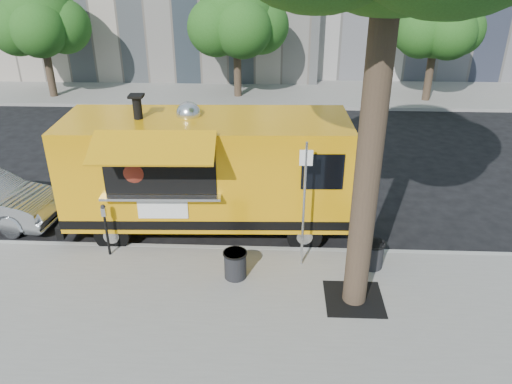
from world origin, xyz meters
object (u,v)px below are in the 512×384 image
far_tree_b (237,17)px  sign_post (304,198)px  trash_bin_right (235,264)px  parking_meter (105,224)px  trash_bin_left (373,254)px  far_tree_c (437,21)px  far_tree_a (40,18)px  food_truck (206,171)px

far_tree_b → sign_post: size_ratio=1.83×
trash_bin_right → parking_meter: bearing=166.0°
trash_bin_left → far_tree_c: bearing=70.9°
far_tree_b → far_tree_c: size_ratio=1.06×
sign_post → far_tree_c: bearing=65.2°
far_tree_a → far_tree_b: far_tree_b is taller
far_tree_c → trash_bin_left: size_ratio=8.25×
food_truck → far_tree_b: bearing=88.8°
far_tree_a → far_tree_c: size_ratio=1.03×
far_tree_a → trash_bin_left: (13.16, -13.88, -3.29)m
parking_meter → trash_bin_left: parking_meter is taller
far_tree_b → trash_bin_right: 15.22m
far_tree_b → trash_bin_right: size_ratio=8.62×
far_tree_b → sign_post: far_tree_b is taller
far_tree_b → trash_bin_right: (1.07, -14.81, -3.34)m
sign_post → food_truck: size_ratio=0.41×
far_tree_a → food_truck: size_ratio=0.73×
far_tree_b → trash_bin_left: size_ratio=8.71×
sign_post → far_tree_b: bearing=100.1°
far_tree_c → trash_bin_right: (-7.93, -14.51, -3.23)m
far_tree_c → food_truck: 15.22m
sign_post → trash_bin_left: 2.11m
far_tree_b → parking_meter: 14.48m
sign_post → parking_meter: bearing=177.5°
far_tree_c → parking_meter: (-11.00, -13.75, -2.74)m
far_tree_a → parking_meter: size_ratio=4.01×
far_tree_a → trash_bin_left: size_ratio=8.48×
parking_meter → trash_bin_right: 3.20m
far_tree_a → far_tree_c: far_tree_a is taller
trash_bin_left → trash_bin_right: (-3.09, -0.53, 0.00)m
far_tree_c → trash_bin_left: 15.15m
food_truck → trash_bin_right: size_ratio=11.53×
far_tree_b → trash_bin_left: 15.25m
far_tree_a → trash_bin_right: far_tree_a is taller
parking_meter → food_truck: bearing=34.9°
far_tree_c → far_tree_a: bearing=-179.7°
food_truck → trash_bin_left: food_truck is taller
far_tree_c → trash_bin_right: far_tree_c is taller
sign_post → trash_bin_left: (1.61, -0.03, -1.36)m
food_truck → sign_post: bearing=-38.0°
parking_meter → food_truck: (2.18, 1.52, 0.71)m
far_tree_c → far_tree_b: bearing=178.1°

